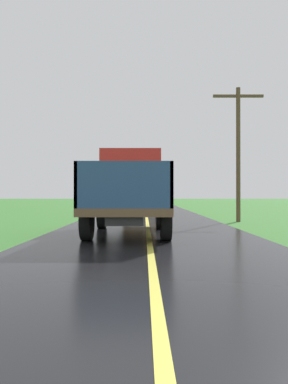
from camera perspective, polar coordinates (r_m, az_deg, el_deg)
banana_truck_near at (r=11.93m, az=-1.89°, el=0.39°), size 2.38×5.82×2.80m
banana_truck_far at (r=24.71m, az=0.04°, el=0.05°), size 2.38×5.81×2.80m
utility_pole_roadside at (r=17.73m, az=15.03°, el=6.83°), size 2.39×0.20×6.38m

